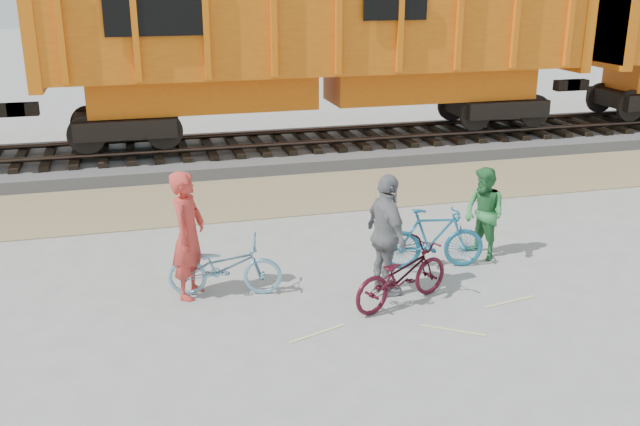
% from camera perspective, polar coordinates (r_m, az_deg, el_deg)
% --- Properties ---
extents(ground, '(120.00, 120.00, 0.00)m').
position_cam_1_polar(ground, '(10.68, 3.94, -6.97)').
color(ground, '#9E9E99').
rests_on(ground, ground).
extents(gravel_strip, '(120.00, 3.00, 0.02)m').
position_cam_1_polar(gravel_strip, '(15.62, -2.61, 1.50)').
color(gravel_strip, '#9C8161').
rests_on(gravel_strip, ground).
extents(ballast_bed, '(120.00, 4.00, 0.30)m').
position_cam_1_polar(ballast_bed, '(18.90, -4.95, 4.92)').
color(ballast_bed, slate).
rests_on(ballast_bed, ground).
extents(track, '(120.00, 2.60, 0.24)m').
position_cam_1_polar(track, '(18.83, -4.98, 5.87)').
color(track, black).
rests_on(track, ballast_bed).
extents(hopper_car_center, '(14.00, 3.13, 4.65)m').
position_cam_1_polar(hopper_car_center, '(18.81, 0.09, 13.75)').
color(hopper_car_center, black).
rests_on(hopper_car_center, track).
extents(bicycle_blue, '(1.79, 0.95, 0.90)m').
position_cam_1_polar(bicycle_blue, '(10.76, -7.63, -4.27)').
color(bicycle_blue, '#70A4BC').
rests_on(bicycle_blue, ground).
extents(bicycle_teal, '(1.75, 0.77, 1.02)m').
position_cam_1_polar(bicycle_teal, '(11.75, 9.03, -2.02)').
color(bicycle_teal, '#1C6486').
rests_on(bicycle_teal, ground).
extents(bicycle_maroon, '(1.84, 1.22, 0.91)m').
position_cam_1_polar(bicycle_maroon, '(10.43, 6.55, -4.94)').
color(bicycle_maroon, '#440D1A').
rests_on(bicycle_maroon, ground).
extents(person_solo, '(0.73, 0.84, 1.93)m').
position_cam_1_polar(person_solo, '(10.62, -10.50, -1.74)').
color(person_solo, red).
rests_on(person_solo, ground).
extents(person_man, '(0.79, 0.90, 1.57)m').
position_cam_1_polar(person_man, '(12.25, 12.99, -0.05)').
color(person_man, '#327F41').
rests_on(person_man, ground).
extents(person_woman, '(0.58, 1.14, 1.87)m').
position_cam_1_polar(person_woman, '(10.56, 5.35, -1.80)').
color(person_woman, slate).
rests_on(person_woman, ground).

